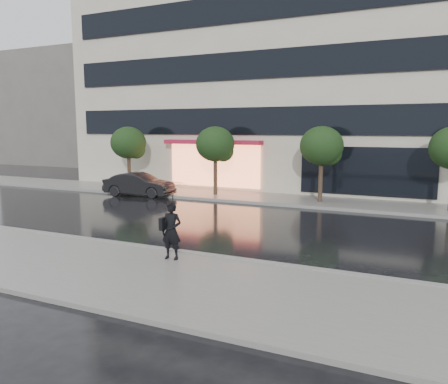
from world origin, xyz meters
The scene contains 12 objects.
ground centered at (0.00, 0.00, 0.00)m, with size 120.00×120.00×0.00m, color black.
sidewalk_near centered at (0.00, -3.25, 0.06)m, with size 60.00×4.50×0.12m, color slate.
sidewalk_far centered at (0.00, 10.25, 0.06)m, with size 60.00×3.50×0.12m, color slate.
curb_near centered at (0.00, -1.00, 0.07)m, with size 60.00×0.25×0.14m, color gray.
curb_far centered at (0.00, 8.50, 0.07)m, with size 60.00×0.25×0.14m, color gray.
office_building centered at (0.00, 17.97, 9.00)m, with size 30.00×12.76×18.00m.
bg_building_left centered at (-28.00, 26.00, 6.00)m, with size 14.00×10.00×12.00m, color #59544F.
tree_far_west centered at (-8.94, 10.03, 2.92)m, with size 2.20×2.20×3.99m.
tree_mid_west centered at (-2.94, 10.03, 2.92)m, with size 2.20×2.20×3.99m.
tree_mid_east centered at (3.06, 10.03, 2.92)m, with size 2.20×2.20×3.99m.
parked_car centered at (-7.05, 8.30, 0.67)m, with size 1.43×4.09×1.35m, color black.
pedestrian_with_umbrella centered at (1.34, -1.82, 1.58)m, with size 0.91×0.93×2.29m.
Camera 1 is at (7.76, -12.28, 3.84)m, focal length 35.00 mm.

